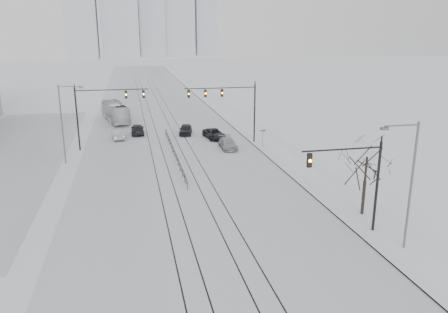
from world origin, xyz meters
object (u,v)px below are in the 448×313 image
traffic_mast_near (358,176)px  bare_tree (367,163)px  sedan_sb_outer (118,134)px  sedan_nb_front (214,134)px  box_truck (115,112)px  sedan_nb_right (228,143)px  sedan_nb_far (186,129)px  sedan_sb_inner (138,129)px

traffic_mast_near → bare_tree: traffic_mast_near is taller
sedan_sb_outer → sedan_nb_front: 13.69m
bare_tree → box_truck: size_ratio=0.53×
sedan_sb_outer → sedan_nb_right: 16.51m
traffic_mast_near → sedan_nb_far: bearing=102.2°
traffic_mast_near → bare_tree: 3.85m
bare_tree → sedan_nb_front: bare_tree is taller
traffic_mast_near → sedan_nb_right: traffic_mast_near is taller
sedan_sb_inner → sedan_sb_outer: 3.64m
traffic_mast_near → sedan_nb_right: 27.12m
traffic_mast_near → sedan_sb_outer: (-17.57, 35.30, -3.82)m
sedan_sb_outer → sedan_nb_far: sedan_nb_far is taller
traffic_mast_near → sedan_nb_far: traffic_mast_near is taller
sedan_sb_inner → box_truck: size_ratio=0.40×
bare_tree → traffic_mast_near: bearing=-128.8°
box_truck → bare_tree: bearing=102.3°
bare_tree → sedan_nb_right: bare_tree is taller
sedan_nb_far → traffic_mast_near: bearing=-67.0°
sedan_sb_outer → sedan_nb_front: size_ratio=0.90×
sedan_nb_right → box_truck: box_truck is taller
traffic_mast_near → sedan_sb_inner: bearing=111.4°
sedan_nb_far → box_truck: size_ratio=0.38×
box_truck → sedan_nb_far: bearing=117.8°
sedan_sb_inner → sedan_nb_front: (10.61, -5.10, -0.10)m
sedan_nb_front → sedan_sb_outer: bearing=160.4°
bare_tree → sedan_sb_outer: (-19.98, 32.29, -3.75)m
bare_tree → sedan_sb_inner: bearing=116.4°
sedan_nb_far → sedan_sb_inner: bearing=178.9°
sedan_sb_outer → sedan_sb_inner: bearing=-146.9°
sedan_nb_front → box_truck: box_truck is taller
traffic_mast_near → box_truck: traffic_mast_near is taller
sedan_nb_far → box_truck: 16.19m
sedan_nb_front → box_truck: bearing=123.2°
sedan_sb_inner → sedan_nb_right: size_ratio=0.98×
sedan_nb_front → sedan_sb_inner: bearing=146.4°
sedan_sb_inner → sedan_nb_far: (6.97, -1.48, -0.05)m
bare_tree → sedan_nb_right: bearing=104.1°
bare_tree → sedan_nb_front: size_ratio=1.23×
sedan_nb_front → sedan_nb_far: 5.13m
sedan_nb_front → traffic_mast_near: bearing=-90.6°
traffic_mast_near → bare_tree: bearing=51.2°
sedan_nb_right → sedan_nb_far: size_ratio=1.08×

